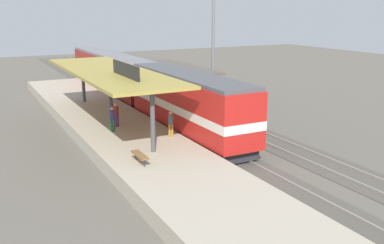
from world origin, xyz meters
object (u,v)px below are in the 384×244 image
(platform_bench, at_px, (140,155))
(light_mast, at_px, (213,15))
(locomotive, at_px, (188,104))
(person_walking, at_px, (116,114))
(person_boarding, at_px, (112,118))
(passenger_carriage_single, at_px, (111,73))
(freight_car, at_px, (182,84))
(person_waiting, at_px, (171,123))

(platform_bench, height_order, light_mast, light_mast)
(locomotive, relative_size, person_walking, 8.44)
(person_boarding, bearing_deg, light_mast, 35.05)
(light_mast, bearing_deg, platform_bench, -130.86)
(light_mast, bearing_deg, passenger_carriage_single, 134.19)
(person_boarding, bearing_deg, passenger_carriage_single, 72.65)
(freight_car, height_order, person_boarding, freight_car)
(freight_car, relative_size, person_boarding, 7.02)
(freight_car, relative_size, person_walking, 7.02)
(person_walking, bearing_deg, person_waiting, -60.02)
(light_mast, xyz_separation_m, person_boarding, (-13.20, -9.26, -6.54))
(person_boarding, bearing_deg, platform_bench, -95.11)
(light_mast, bearing_deg, locomotive, -128.02)
(platform_bench, bearing_deg, freight_car, 57.15)
(passenger_carriage_single, height_order, person_boarding, passenger_carriage_single)
(platform_bench, relative_size, person_waiting, 0.99)
(passenger_carriage_single, height_order, light_mast, light_mast)
(passenger_carriage_single, relative_size, person_walking, 11.70)
(person_waiting, xyz_separation_m, person_boarding, (-2.99, 2.92, 0.00))
(platform_bench, height_order, person_waiting, person_waiting)
(locomotive, xyz_separation_m, person_waiting, (-2.41, -2.20, -0.56))
(person_walking, bearing_deg, freight_car, 42.60)
(freight_car, height_order, light_mast, light_mast)
(locomotive, relative_size, light_mast, 1.23)
(platform_bench, distance_m, freight_car, 19.55)
(locomotive, height_order, passenger_carriage_single, locomotive)
(light_mast, bearing_deg, person_waiting, -129.98)
(platform_bench, distance_m, person_waiting, 5.23)
(person_walking, distance_m, person_boarding, 1.30)
(locomotive, relative_size, person_boarding, 8.44)
(person_waiting, distance_m, person_boarding, 4.18)
(freight_car, xyz_separation_m, light_mast, (3.20, -0.46, 6.43))
(light_mast, distance_m, person_waiting, 17.19)
(freight_car, height_order, person_waiting, freight_car)
(person_waiting, bearing_deg, passenger_carriage_single, 83.19)
(locomotive, xyz_separation_m, person_boarding, (-5.40, 0.71, -0.56))
(person_walking, relative_size, person_boarding, 1.00)
(freight_car, xyz_separation_m, person_waiting, (-7.01, -12.64, -0.12))
(person_boarding, bearing_deg, person_walking, 59.80)
(platform_bench, bearing_deg, person_boarding, 84.89)
(locomotive, bearing_deg, light_mast, 51.98)
(person_waiting, relative_size, person_boarding, 1.00)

